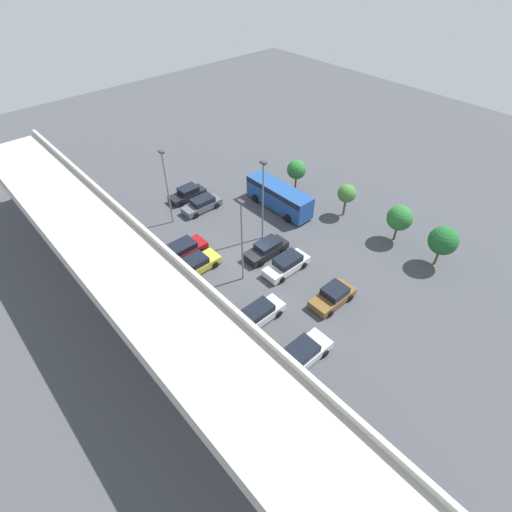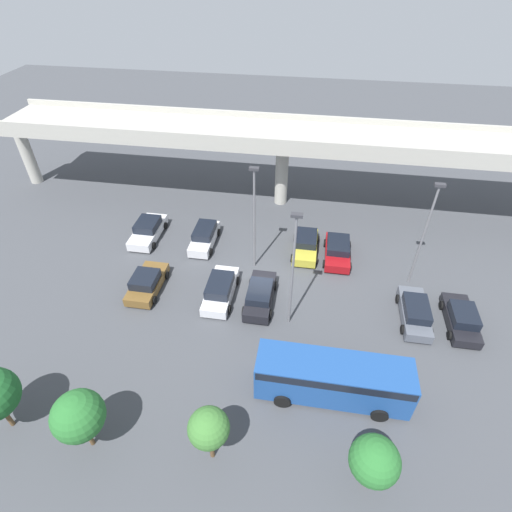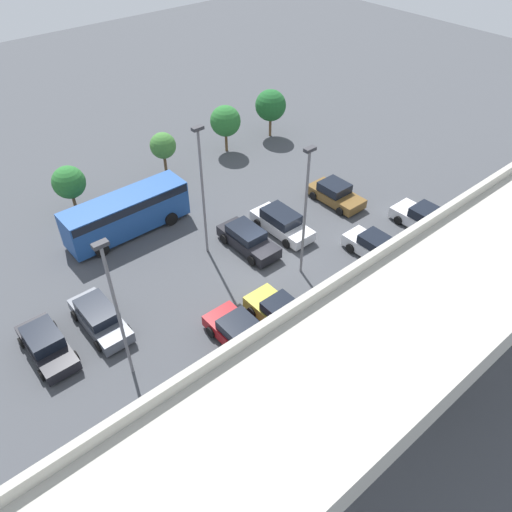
{
  "view_description": "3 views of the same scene",
  "coord_description": "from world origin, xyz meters",
  "px_view_note": "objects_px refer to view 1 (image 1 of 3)",
  "views": [
    {
      "loc": [
        -22.23,
        19.88,
        26.83
      ],
      "look_at": [
        -0.35,
        0.32,
        1.13
      ],
      "focal_mm": 28.0,
      "sensor_mm": 36.0,
      "label": 1
    },
    {
      "loc": [
        3.1,
        -22.03,
        21.43
      ],
      "look_at": [
        -0.64,
        1.13,
        2.21
      ],
      "focal_mm": 28.0,
      "sensor_mm": 36.0,
      "label": 2
    },
    {
      "loc": [
        16.74,
        19.08,
        21.56
      ],
      "look_at": [
        2.17,
        1.84,
        2.53
      ],
      "focal_mm": 35.0,
      "sensor_mm": 36.0,
      "label": 3
    }
  ],
  "objects_px": {
    "parked_car_3": "(287,264)",
    "parked_car_7": "(202,204)",
    "lamp_post_mid_lot": "(263,197)",
    "lamp_post_by_overpass": "(242,237)",
    "tree_front_centre": "(400,218)",
    "tree_front_far_right": "(297,170)",
    "parked_car_4": "(267,249)",
    "tree_front_left": "(443,241)",
    "shuttle_bus": "(279,195)",
    "parked_car_2": "(259,314)",
    "parked_car_1": "(333,296)",
    "parked_car_8": "(188,193)",
    "lamp_post_near_aisle": "(166,183)",
    "tree_front_right": "(347,194)",
    "parked_car_5": "(196,264)",
    "parked_car_6": "(184,249)",
    "parked_car_0": "(303,353)"
  },
  "relations": [
    {
      "from": "parked_car_2",
      "to": "lamp_post_mid_lot",
      "type": "relative_size",
      "value": 0.51
    },
    {
      "from": "parked_car_6",
      "to": "tree_front_right",
      "type": "xyz_separation_m",
      "value": [
        -6.36,
        -17.69,
        2.13
      ]
    },
    {
      "from": "tree_front_far_right",
      "to": "parked_car_2",
      "type": "bearing_deg",
      "value": 125.88
    },
    {
      "from": "parked_car_6",
      "to": "tree_front_centre",
      "type": "relative_size",
      "value": 1.1
    },
    {
      "from": "parked_car_2",
      "to": "lamp_post_mid_lot",
      "type": "xyz_separation_m",
      "value": [
        8.16,
        -7.84,
        4.46
      ]
    },
    {
      "from": "parked_car_7",
      "to": "tree_front_left",
      "type": "relative_size",
      "value": 1.09
    },
    {
      "from": "lamp_post_near_aisle",
      "to": "tree_front_right",
      "type": "distance_m",
      "value": 19.69
    },
    {
      "from": "parked_car_0",
      "to": "lamp_post_mid_lot",
      "type": "distance_m",
      "value": 16.22
    },
    {
      "from": "tree_front_centre",
      "to": "tree_front_far_right",
      "type": "relative_size",
      "value": 1.11
    },
    {
      "from": "tree_front_left",
      "to": "tree_front_centre",
      "type": "xyz_separation_m",
      "value": [
        4.92,
        -0.29,
        -0.13
      ]
    },
    {
      "from": "tree_front_centre",
      "to": "tree_front_right",
      "type": "height_order",
      "value": "tree_front_centre"
    },
    {
      "from": "parked_car_7",
      "to": "tree_front_far_right",
      "type": "distance_m",
      "value": 12.44
    },
    {
      "from": "tree_front_left",
      "to": "parked_car_3",
      "type": "bearing_deg",
      "value": 51.67
    },
    {
      "from": "tree_front_far_right",
      "to": "parked_car_1",
      "type": "bearing_deg",
      "value": 143.76
    },
    {
      "from": "parked_car_1",
      "to": "lamp_post_by_overpass",
      "type": "bearing_deg",
      "value": -61.73
    },
    {
      "from": "lamp_post_mid_lot",
      "to": "lamp_post_by_overpass",
      "type": "bearing_deg",
      "value": 121.09
    },
    {
      "from": "tree_front_centre",
      "to": "tree_front_far_right",
      "type": "height_order",
      "value": "tree_front_centre"
    },
    {
      "from": "tree_front_centre",
      "to": "parked_car_6",
      "type": "bearing_deg",
      "value": 54.55
    },
    {
      "from": "parked_car_3",
      "to": "lamp_post_near_aisle",
      "type": "xyz_separation_m",
      "value": [
        14.19,
        3.95,
        4.28
      ]
    },
    {
      "from": "parked_car_4",
      "to": "tree_front_left",
      "type": "distance_m",
      "value": 16.95
    },
    {
      "from": "tree_front_right",
      "to": "parked_car_5",
      "type": "bearing_deg",
      "value": 78.52
    },
    {
      "from": "tree_front_centre",
      "to": "lamp_post_mid_lot",
      "type": "bearing_deg",
      "value": 47.08
    },
    {
      "from": "shuttle_bus",
      "to": "parked_car_4",
      "type": "bearing_deg",
      "value": 127.58
    },
    {
      "from": "parked_car_1",
      "to": "parked_car_4",
      "type": "xyz_separation_m",
      "value": [
        8.69,
        0.03,
        0.04
      ]
    },
    {
      "from": "parked_car_1",
      "to": "tree_front_far_right",
      "type": "relative_size",
      "value": 1.19
    },
    {
      "from": "parked_car_3",
      "to": "lamp_post_near_aisle",
      "type": "relative_size",
      "value": 0.56
    },
    {
      "from": "parked_car_6",
      "to": "parked_car_8",
      "type": "xyz_separation_m",
      "value": [
        8.46,
        -6.25,
        -0.02
      ]
    },
    {
      "from": "parked_car_2",
      "to": "parked_car_5",
      "type": "relative_size",
      "value": 1.0
    },
    {
      "from": "parked_car_4",
      "to": "parked_car_8",
      "type": "distance_m",
      "value": 14.05
    },
    {
      "from": "parked_car_0",
      "to": "parked_car_2",
      "type": "bearing_deg",
      "value": 88.3
    },
    {
      "from": "parked_car_4",
      "to": "lamp_post_near_aisle",
      "type": "distance_m",
      "value": 12.66
    },
    {
      "from": "shuttle_bus",
      "to": "tree_front_left",
      "type": "relative_size",
      "value": 2.01
    },
    {
      "from": "shuttle_bus",
      "to": "tree_front_far_right",
      "type": "bearing_deg",
      "value": -68.93
    },
    {
      "from": "lamp_post_mid_lot",
      "to": "parked_car_2",
      "type": "bearing_deg",
      "value": 136.13
    },
    {
      "from": "parked_car_5",
      "to": "parked_car_8",
      "type": "xyz_separation_m",
      "value": [
        11.15,
        -6.61,
        -0.02
      ]
    },
    {
      "from": "parked_car_3",
      "to": "parked_car_2",
      "type": "bearing_deg",
      "value": 24.78
    },
    {
      "from": "tree_front_far_right",
      "to": "parked_car_8",
      "type": "bearing_deg",
      "value": 59.0
    },
    {
      "from": "parked_car_5",
      "to": "tree_front_far_right",
      "type": "height_order",
      "value": "tree_front_far_right"
    },
    {
      "from": "tree_front_right",
      "to": "parked_car_2",
      "type": "bearing_deg",
      "value": 106.03
    },
    {
      "from": "parked_car_1",
      "to": "tree_front_right",
      "type": "height_order",
      "value": "tree_front_right"
    },
    {
      "from": "tree_front_far_right",
      "to": "parked_car_5",
      "type": "bearing_deg",
      "value": 102.93
    },
    {
      "from": "parked_car_8",
      "to": "tree_front_centre",
      "type": "relative_size",
      "value": 1.09
    },
    {
      "from": "parked_car_1",
      "to": "parked_car_8",
      "type": "distance_m",
      "value": 22.74
    },
    {
      "from": "parked_car_4",
      "to": "tree_front_right",
      "type": "bearing_deg",
      "value": 176.2
    },
    {
      "from": "lamp_post_near_aisle",
      "to": "parked_car_1",
      "type": "bearing_deg",
      "value": -168.39
    },
    {
      "from": "lamp_post_near_aisle",
      "to": "tree_front_right",
      "type": "height_order",
      "value": "lamp_post_near_aisle"
    },
    {
      "from": "shuttle_bus",
      "to": "lamp_post_mid_lot",
      "type": "height_order",
      "value": "lamp_post_mid_lot"
    },
    {
      "from": "lamp_post_by_overpass",
      "to": "parked_car_5",
      "type": "bearing_deg",
      "value": 32.62
    },
    {
      "from": "parked_car_3",
      "to": "parked_car_7",
      "type": "relative_size",
      "value": 1.03
    },
    {
      "from": "shuttle_bus",
      "to": "parked_car_2",
      "type": "bearing_deg",
      "value": 130.23
    }
  ]
}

